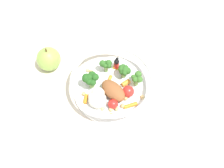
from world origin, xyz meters
TOP-DOWN VIEW (x-y plane):
  - ground_plane at (0.00, 0.00)m, footprint 2.40×2.40m
  - food_container at (-0.00, 0.02)m, footprint 0.21×0.21m
  - loose_apple at (0.16, -0.08)m, footprint 0.07×0.07m
  - folded_napkin at (-0.12, 0.19)m, footprint 0.13×0.14m

SIDE VIEW (x-z plane):
  - ground_plane at x=0.00m, z-range 0.00..0.00m
  - folded_napkin at x=-0.12m, z-range 0.00..0.01m
  - food_container at x=0.00m, z-range 0.00..0.06m
  - loose_apple at x=0.16m, z-range -0.01..0.07m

